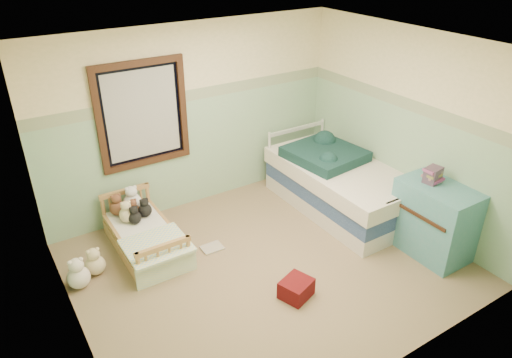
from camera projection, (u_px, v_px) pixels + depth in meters
floor at (267, 265)px, 5.55m from camera, size 4.20×3.60×0.02m
ceiling at (270, 48)px, 4.36m from camera, size 4.20×3.60×0.02m
wall_back at (194, 118)px, 6.30m from camera, size 4.20×0.04×2.50m
wall_front at (399, 259)px, 3.62m from camera, size 4.20×0.04×2.50m
wall_left at (61, 230)px, 3.96m from camera, size 0.04×3.60×2.50m
wall_right at (407, 129)px, 5.95m from camera, size 0.04×3.60×2.50m
wainscot_mint at (196, 153)px, 6.52m from camera, size 4.20×0.01×1.50m
border_strip at (193, 95)px, 6.13m from camera, size 4.20×0.01×0.15m
window_frame at (143, 115)px, 5.84m from camera, size 1.16×0.06×1.36m
window_blinds at (143, 115)px, 5.85m from camera, size 0.92×0.01×1.12m
toddler_bed_frame at (146, 243)px, 5.77m from camera, size 0.65×1.30×0.17m
toddler_mattress at (144, 234)px, 5.70m from camera, size 0.60×1.25×0.12m
patchwork_quilt at (157, 245)px, 5.37m from camera, size 0.71×0.65×0.03m
plush_bed_brown at (117, 208)px, 5.93m from camera, size 0.20×0.20×0.20m
plush_bed_white at (133, 202)px, 6.02m from camera, size 0.23×0.23×0.23m
plush_bed_tan at (127, 215)px, 5.79m from camera, size 0.19×0.19×0.19m
plush_bed_dark at (145, 210)px, 5.91m from camera, size 0.17×0.17×0.17m
plush_floor_cream at (79, 277)px, 5.15m from camera, size 0.25×0.25×0.25m
plush_floor_tan at (95, 265)px, 5.35m from camera, size 0.23×0.23×0.23m
twin_bed_frame at (338, 201)px, 6.62m from camera, size 1.05×2.10×0.22m
twin_boxspring at (340, 187)px, 6.52m from camera, size 1.05×2.10×0.22m
twin_mattress at (341, 173)px, 6.41m from camera, size 1.09×2.14×0.22m
teal_blanket at (325, 154)px, 6.53m from camera, size 0.99×1.04×0.14m
dresser at (434, 220)px, 5.58m from camera, size 0.56×0.89×0.89m
book_stack at (433, 175)px, 5.42m from camera, size 0.21×0.18×0.19m
red_pillow at (296, 288)px, 5.03m from camera, size 0.40×0.37×0.20m
floor_book at (212, 248)px, 5.81m from camera, size 0.26×0.20×0.02m
extra_plush_0 at (133, 210)px, 5.91m from camera, size 0.16×0.16×0.16m
extra_plush_1 at (135, 218)px, 5.76m from camera, size 0.16×0.16×0.16m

